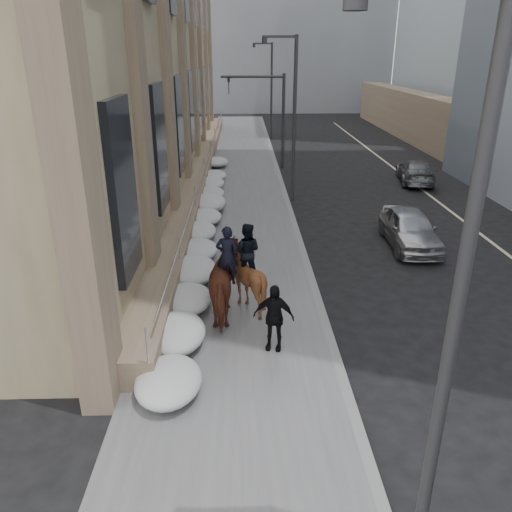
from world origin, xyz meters
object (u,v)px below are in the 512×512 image
at_px(car_silver, 410,228).
at_px(car_grey, 416,171).
at_px(mounted_horse_right, 246,274).
at_px(pedestrian, 274,317).
at_px(mounted_horse_left, 229,281).

relative_size(car_silver, car_grey, 0.95).
bearing_deg(mounted_horse_right, car_grey, -111.19).
xyz_separation_m(pedestrian, car_silver, (5.87, 7.48, -0.26)).
distance_m(pedestrian, car_silver, 9.51).
xyz_separation_m(mounted_horse_right, pedestrian, (0.67, -2.34, -0.15)).
xyz_separation_m(mounted_horse_left, car_silver, (7.05, 5.74, -0.46)).
xyz_separation_m(car_silver, car_grey, (3.66, 10.47, -0.08)).
bearing_deg(mounted_horse_left, pedestrian, 121.50).
bearing_deg(pedestrian, car_silver, 63.58).
height_order(mounted_horse_right, car_silver, mounted_horse_right).
xyz_separation_m(mounted_horse_left, mounted_horse_right, (0.51, 0.60, -0.05)).
height_order(mounted_horse_left, pedestrian, mounted_horse_left).
height_order(mounted_horse_left, car_grey, mounted_horse_left).
bearing_deg(mounted_horse_left, car_grey, -126.08).
bearing_deg(pedestrian, mounted_horse_left, 135.85).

